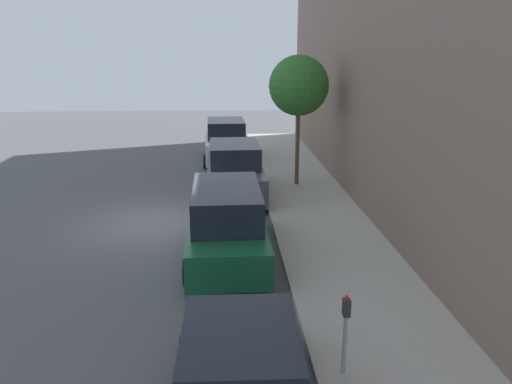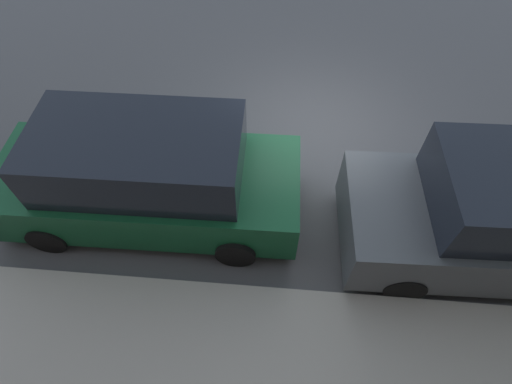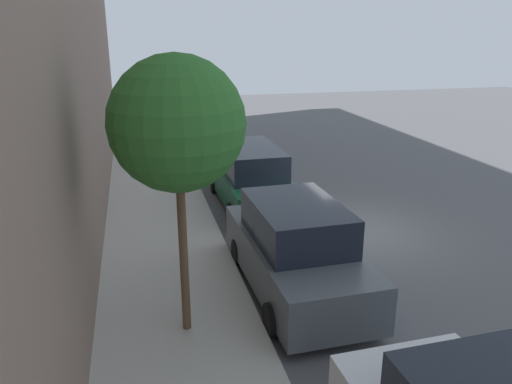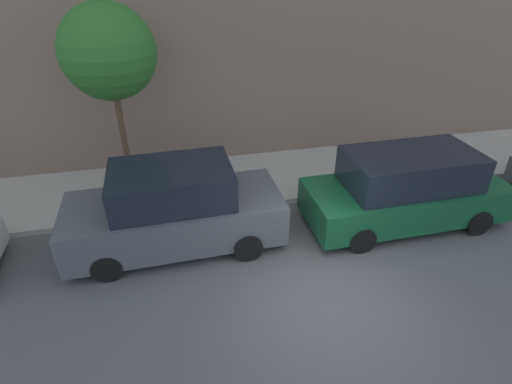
{
  "view_description": "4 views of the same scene",
  "coord_description": "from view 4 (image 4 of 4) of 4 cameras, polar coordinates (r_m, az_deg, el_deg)",
  "views": [
    {
      "loc": [
        2.1,
        -14.82,
        5.19
      ],
      "look_at": [
        3.04,
        -0.19,
        1.0
      ],
      "focal_mm": 35.0,
      "sensor_mm": 36.0,
      "label": 1
    },
    {
      "loc": [
        5.94,
        -0.73,
        5.93
      ],
      "look_at": [
        2.34,
        -1.02,
        1.0
      ],
      "focal_mm": 28.0,
      "sensor_mm": 36.0,
      "label": 2
    },
    {
      "loc": [
        5.55,
        11.85,
        5.36
      ],
      "look_at": [
        2.37,
        -1.06,
        1.0
      ],
      "focal_mm": 35.0,
      "sensor_mm": 36.0,
      "label": 3
    },
    {
      "loc": [
        -5.27,
        2.63,
        5.86
      ],
      "look_at": [
        2.69,
        0.83,
        1.0
      ],
      "focal_mm": 28.0,
      "sensor_mm": 36.0,
      "label": 4
    }
  ],
  "objects": [
    {
      "name": "parked_minivan_second",
      "position": [
        10.42,
        20.65,
        0.35
      ],
      "size": [
        2.02,
        4.92,
        1.9
      ],
      "color": "#14512D",
      "rests_on": "ground_plane"
    },
    {
      "name": "sidewalk",
      "position": [
        12.09,
        1.42,
        2.19
      ],
      "size": [
        3.04,
        32.0,
        0.15
      ],
      "color": "#B2ADA3",
      "rests_on": "ground_plane"
    },
    {
      "name": "parked_suv_third",
      "position": [
        9.15,
        -11.54,
        -2.47
      ],
      "size": [
        2.08,
        4.85,
        1.98
      ],
      "color": "#4C5156",
      "rests_on": "ground_plane"
    },
    {
      "name": "street_tree",
      "position": [
        10.41,
        -20.36,
        18.18
      ],
      "size": [
        2.23,
        2.23,
        4.88
      ],
      "color": "brown",
      "rests_on": "sidewalk"
    },
    {
      "name": "ground_plane",
      "position": [
        8.3,
        10.08,
        -14.69
      ],
      "size": [
        60.0,
        60.0,
        0.0
      ],
      "primitive_type": "plane",
      "color": "#515154"
    }
  ]
}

